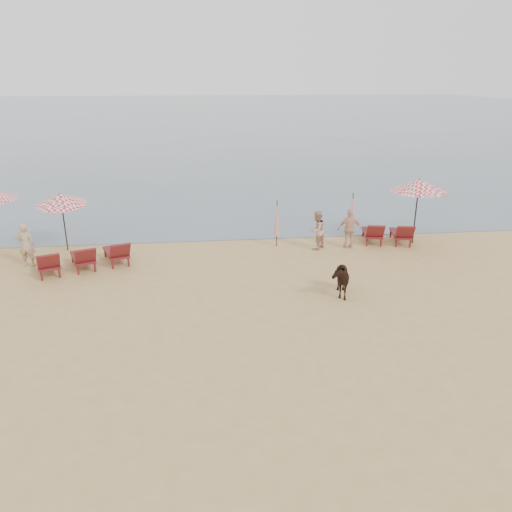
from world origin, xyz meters
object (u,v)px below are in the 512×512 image
Objects in this scene: lounger_cluster_left at (84,257)px; beachgoer_right_a at (317,230)px; umbrella_open_left_b at (61,199)px; umbrella_closed_left at (277,218)px; umbrella_closed_right at (352,211)px; umbrella_open_right at (419,185)px; lounger_cluster_right at (387,233)px; beachgoer_right_b at (350,229)px; cow at (339,277)px; beachgoer_left at (26,245)px.

beachgoer_right_a reaches higher than lounger_cluster_left.
umbrella_open_left_b is 1.26× the size of umbrella_closed_left.
umbrella_closed_left is at bearing 11.49° from umbrella_open_left_b.
umbrella_open_right is at bearing -20.04° from umbrella_closed_right.
umbrella_open_right is (13.39, 1.56, 2.03)m from lounger_cluster_left.
lounger_cluster_right is 1.36× the size of beachgoer_right_b.
beachgoer_right_b is at bearing -9.95° from umbrella_closed_left.
cow is 0.86× the size of beachgoer_left.
lounger_cluster_right is at bearing -12.87° from lounger_cluster_left.
cow reaches higher than lounger_cluster_right.
lounger_cluster_left is 2.17× the size of beachgoer_left.
lounger_cluster_left is at bearing -166.44° from umbrella_closed_left.
umbrella_open_right is at bearing 11.77° from umbrella_open_left_b.
umbrella_closed_right reaches higher than cow.
umbrella_open_left_b is 11.76m from beachgoer_right_b.
lounger_cluster_right is 1.78m from umbrella_closed_right.
beachgoer_right_a is (0.29, 4.51, 0.20)m from cow.
beachgoer_right_b is at bearing -109.79° from umbrella_closed_right.
umbrella_open_left_b is at bearing 176.90° from umbrella_closed_left.
umbrella_closed_left is (-4.75, 0.19, 0.74)m from lounger_cluster_right.
umbrella_closed_left is 3.05m from beachgoer_right_b.
lounger_cluster_right is 2.34m from umbrella_open_right.
umbrella_closed_left reaches higher than cow.
umbrella_closed_left is at bearing -169.08° from umbrella_closed_right.
umbrella_open_right is 4.63m from beachgoer_right_a.
umbrella_open_left_b is (-13.42, 0.66, 1.68)m from lounger_cluster_right.
lounger_cluster_left reaches higher than lounger_cluster_right.
umbrella_open_right reaches higher than beachgoer_right_a.
beachgoer_right_a is at bearing -146.88° from umbrella_closed_right.
beachgoer_right_a is 0.98× the size of beachgoer_right_b.
cow is 4.53m from beachgoer_right_a.
umbrella_open_left_b reaches higher than cow.
lounger_cluster_right is 1.14× the size of umbrella_closed_left.
lounger_cluster_right is 1.84m from beachgoer_right_b.
beachgoer_right_b is at bearing 76.89° from cow.
beachgoer_left reaches higher than beachgoer_right_b.
lounger_cluster_left is at bearing 12.41° from beachgoer_right_b.
beachgoer_right_b reaches higher than beachgoer_right_a.
umbrella_open_right reaches higher than cow.
umbrella_closed_right is at bearing -104.38° from beachgoer_right_b.
umbrella_open_left_b reaches higher than lounger_cluster_left.
umbrella_open_left_b is at bearing -168.15° from umbrella_open_right.
umbrella_open_left_b is 12.10m from umbrella_closed_right.
beachgoer_right_b is (-1.78, -0.33, 0.35)m from lounger_cluster_right.
umbrella_open_left_b is 14.57m from umbrella_open_right.
beachgoer_left is 1.02× the size of beachgoer_right_b.
lounger_cluster_left is at bearing -161.21° from lounger_cluster_right.
umbrella_open_left_b is 1.21× the size of umbrella_closed_right.
umbrella_open_right is at bearing -169.22° from beachgoer_right_b.
umbrella_closed_right is at bearing 168.15° from beachgoer_right_a.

